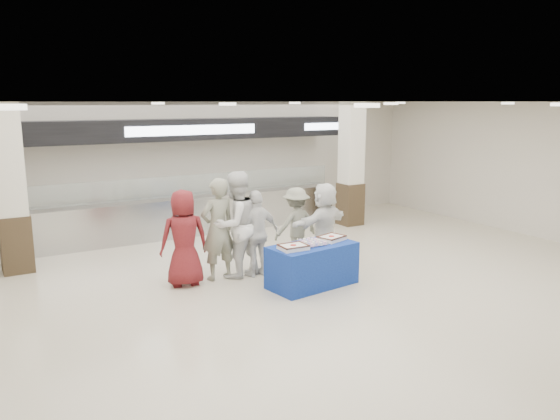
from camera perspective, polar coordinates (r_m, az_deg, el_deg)
ground at (r=9.08m, az=3.58°, el=-9.41°), size 14.00×14.00×0.00m
serving_line at (r=13.46m, az=-9.40°, el=2.38°), size 8.70×0.85×2.80m
column_left at (r=11.36m, az=-26.27°, el=1.62°), size 0.55×0.55×3.20m
column_right at (r=14.35m, az=7.43°, el=4.48°), size 0.55×0.55×3.20m
display_table at (r=9.66m, az=3.39°, el=-5.78°), size 1.63×0.95×0.75m
sheet_cake_left at (r=9.22m, az=1.39°, el=-3.85°), size 0.47×0.37×0.10m
sheet_cake_right at (r=9.87m, az=5.40°, el=-2.90°), size 0.54×0.47×0.10m
cupcake_tray at (r=9.56m, az=3.41°, el=-3.40°), size 0.46×0.35×0.07m
civilian_maroon at (r=9.69m, az=-10.00°, el=-2.90°), size 0.92×0.68×1.72m
soldier_a at (r=9.93m, az=-6.51°, el=-2.01°), size 0.73×0.53×1.87m
chef_tall at (r=10.05m, az=-4.62°, el=-1.52°), size 1.11×0.96×1.97m
chef_short at (r=10.11m, az=-2.43°, el=-2.45°), size 0.99×0.53×1.61m
soldier_b at (r=11.08m, az=1.69°, el=-1.50°), size 1.00×0.61×1.51m
civilian_white at (r=10.83m, az=4.66°, el=-1.46°), size 1.60×0.89×1.65m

